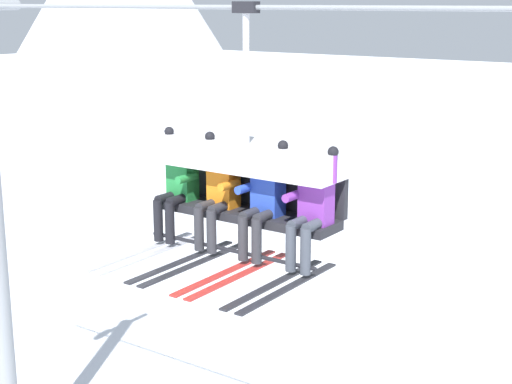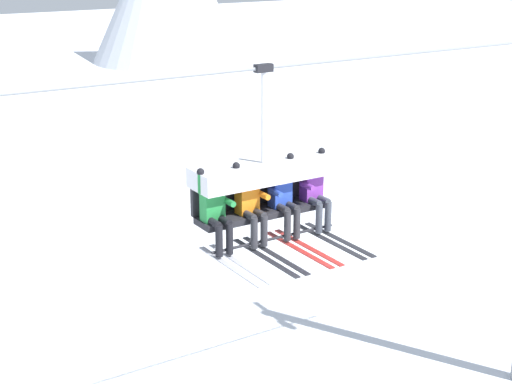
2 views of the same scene
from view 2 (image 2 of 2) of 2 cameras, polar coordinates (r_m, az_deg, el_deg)
The scene contains 6 objects.
lift_cable at distance 12.16m, azimuth 4.56°, elevation 9.37°, with size 15.40×0.05×0.05m.
chairlift_chair at distance 12.05m, azimuth 0.33°, elevation 0.92°, with size 2.23×0.74×2.65m.
skier_green at distance 11.52m, azimuth -2.91°, elevation -1.38°, with size 0.48×1.70×1.34m.
skier_orange at distance 11.81m, azimuth -0.36°, elevation -0.87°, with size 0.48×1.70×1.34m.
skier_blue at distance 12.12m, azimuth 2.09°, elevation -0.37°, with size 0.48×1.70×1.34m.
skier_purple at distance 12.46m, azimuth 4.38°, elevation 0.10°, with size 0.48×1.70×1.34m.
Camera 2 is at (-6.86, -10.43, 9.92)m, focal length 55.00 mm.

